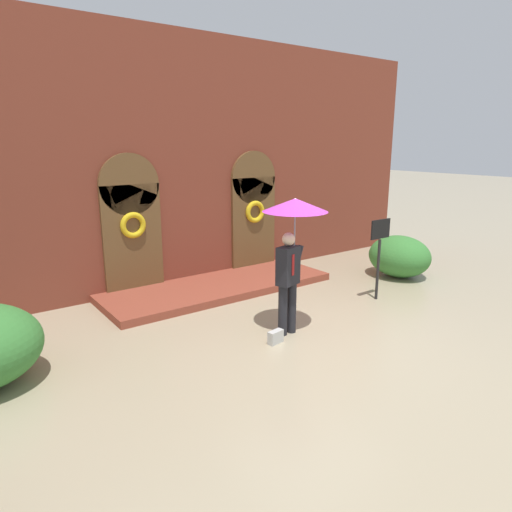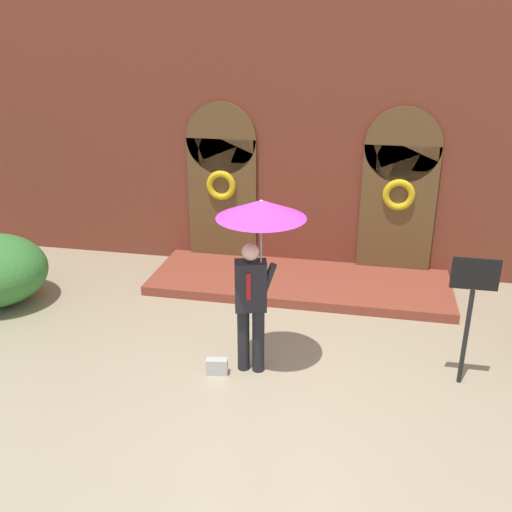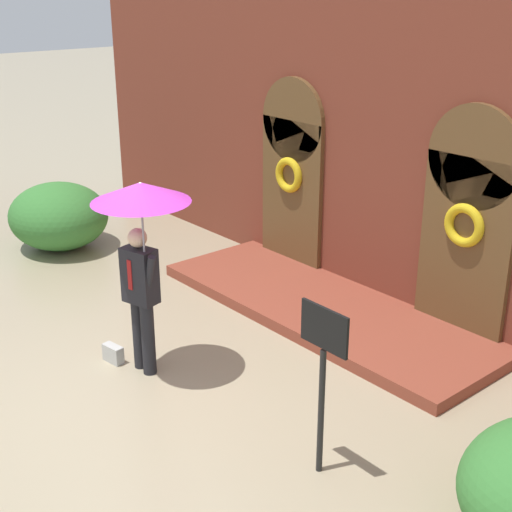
# 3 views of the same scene
# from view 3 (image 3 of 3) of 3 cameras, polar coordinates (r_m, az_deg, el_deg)

# --- Properties ---
(ground_plane) EXTENTS (80.00, 80.00, 0.00)m
(ground_plane) POSITION_cam_3_polar(r_m,az_deg,el_deg) (8.46, -9.56, -10.37)
(ground_plane) COLOR tan
(building_facade) EXTENTS (14.00, 2.30, 5.60)m
(building_facade) POSITION_cam_3_polar(r_m,az_deg,el_deg) (10.10, 10.37, 11.12)
(building_facade) COLOR brown
(building_facade) RESTS_ON ground
(person_with_umbrella) EXTENTS (1.10, 1.10, 2.36)m
(person_with_umbrella) POSITION_cam_3_polar(r_m,az_deg,el_deg) (7.95, -9.20, 2.78)
(person_with_umbrella) COLOR black
(person_with_umbrella) RESTS_ON ground
(handbag) EXTENTS (0.30, 0.16, 0.22)m
(handbag) POSITION_cam_3_polar(r_m,az_deg,el_deg) (8.99, -11.35, -7.67)
(handbag) COLOR #B7B7B2
(handbag) RESTS_ON ground
(sign_post) EXTENTS (0.56, 0.06, 1.72)m
(sign_post) POSITION_cam_3_polar(r_m,az_deg,el_deg) (6.52, 5.38, -8.58)
(sign_post) COLOR black
(sign_post) RESTS_ON ground
(shrub_left) EXTENTS (1.79, 1.67, 1.14)m
(shrub_left) POSITION_cam_3_polar(r_m,az_deg,el_deg) (12.83, -15.52, 3.11)
(shrub_left) COLOR #387A33
(shrub_left) RESTS_ON ground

